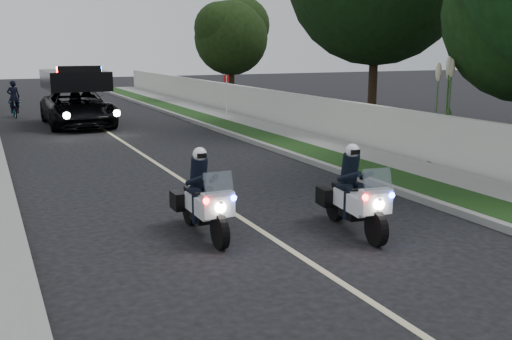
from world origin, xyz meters
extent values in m
plane|color=black|center=(0.00, 0.00, 0.00)|extent=(120.00, 120.00, 0.00)
cube|color=gray|center=(4.10, 10.00, 0.07)|extent=(0.20, 60.00, 0.15)
cube|color=#193814|center=(4.80, 10.00, 0.08)|extent=(1.20, 60.00, 0.16)
cube|color=gray|center=(6.10, 10.00, 0.08)|extent=(1.40, 60.00, 0.16)
cube|color=beige|center=(7.10, 10.00, 0.75)|extent=(0.22, 60.00, 1.50)
cube|color=gray|center=(-4.10, 10.00, 0.07)|extent=(0.20, 60.00, 0.15)
cube|color=#BFB78C|center=(0.00, 10.00, 0.00)|extent=(0.12, 50.00, 0.01)
imported|color=black|center=(-0.76, 17.98, 0.00)|extent=(2.66, 5.73, 2.78)
imported|color=black|center=(-3.08, 22.48, 0.00)|extent=(0.61, 1.56, 0.80)
imported|color=black|center=(-3.08, 22.48, 0.00)|extent=(0.58, 0.40, 1.57)
camera|label=1|loc=(-4.49, -8.10, 3.35)|focal=40.96mm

